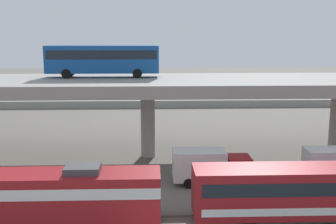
{
  "coord_description": "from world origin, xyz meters",
  "views": [
    {
      "loc": [
        0.51,
        -24.02,
        13.28
      ],
      "look_at": [
        2.21,
        21.69,
        4.48
      ],
      "focal_mm": 45.33,
      "sensor_mm": 36.0,
      "label": 1
    }
  ],
  "objects_px": {
    "train_locomotive": "(32,194)",
    "transit_bus_on_overpass": "(103,58)",
    "parked_car_2": "(10,93)",
    "parked_car_1": "(114,90)",
    "service_truck_west": "(209,166)",
    "parked_car_5": "(141,90)",
    "parked_car_3": "(146,92)",
    "parked_car_0": "(223,92)",
    "parked_car_4": "(80,92)"
  },
  "relations": [
    {
      "from": "parked_car_2",
      "to": "parked_car_4",
      "type": "height_order",
      "value": "same"
    },
    {
      "from": "parked_car_3",
      "to": "parked_car_2",
      "type": "bearing_deg",
      "value": -0.25
    },
    {
      "from": "parked_car_2",
      "to": "parked_car_5",
      "type": "height_order",
      "value": "same"
    },
    {
      "from": "train_locomotive",
      "to": "parked_car_3",
      "type": "distance_m",
      "value": 50.54
    },
    {
      "from": "parked_car_0",
      "to": "parked_car_2",
      "type": "xyz_separation_m",
      "value": [
        -39.34,
        0.82,
        -0.0
      ]
    },
    {
      "from": "transit_bus_on_overpass",
      "to": "parked_car_2",
      "type": "bearing_deg",
      "value": 123.06
    },
    {
      "from": "parked_car_1",
      "to": "service_truck_west",
      "type": "bearing_deg",
      "value": 105.05
    },
    {
      "from": "train_locomotive",
      "to": "parked_car_5",
      "type": "bearing_deg",
      "value": -96.76
    },
    {
      "from": "transit_bus_on_overpass",
      "to": "service_truck_west",
      "type": "xyz_separation_m",
      "value": [
        10.22,
        -10.48,
        -8.76
      ]
    },
    {
      "from": "transit_bus_on_overpass",
      "to": "parked_car_2",
      "type": "xyz_separation_m",
      "value": [
        -21.01,
        32.27,
        -8.37
      ]
    },
    {
      "from": "service_truck_west",
      "to": "parked_car_1",
      "type": "distance_m",
      "value": 47.44
    },
    {
      "from": "parked_car_1",
      "to": "parked_car_3",
      "type": "relative_size",
      "value": 0.93
    },
    {
      "from": "train_locomotive",
      "to": "parked_car_1",
      "type": "distance_m",
      "value": 53.21
    },
    {
      "from": "parked_car_3",
      "to": "service_truck_west",
      "type": "bearing_deg",
      "value": 98.22
    },
    {
      "from": "transit_bus_on_overpass",
      "to": "parked_car_3",
      "type": "relative_size",
      "value": 2.66
    },
    {
      "from": "parked_car_4",
      "to": "parked_car_5",
      "type": "height_order",
      "value": "same"
    },
    {
      "from": "parked_car_1",
      "to": "parked_car_2",
      "type": "height_order",
      "value": "same"
    },
    {
      "from": "parked_car_3",
      "to": "parked_car_5",
      "type": "relative_size",
      "value": 1.02
    },
    {
      "from": "transit_bus_on_overpass",
      "to": "parked_car_4",
      "type": "relative_size",
      "value": 2.89
    },
    {
      "from": "parked_car_2",
      "to": "parked_car_3",
      "type": "distance_m",
      "value": 25.06
    },
    {
      "from": "transit_bus_on_overpass",
      "to": "train_locomotive",
      "type": "bearing_deg",
      "value": -99.9
    },
    {
      "from": "parked_car_2",
      "to": "parked_car_4",
      "type": "distance_m",
      "value": 12.8
    },
    {
      "from": "service_truck_west",
      "to": "parked_car_5",
      "type": "xyz_separation_m",
      "value": [
        -7.05,
        45.69,
        0.39
      ]
    },
    {
      "from": "service_truck_west",
      "to": "parked_car_5",
      "type": "relative_size",
      "value": 1.55
    },
    {
      "from": "train_locomotive",
      "to": "parked_car_4",
      "type": "relative_size",
      "value": 4.17
    },
    {
      "from": "train_locomotive",
      "to": "service_truck_west",
      "type": "height_order",
      "value": "train_locomotive"
    },
    {
      "from": "train_locomotive",
      "to": "parked_car_1",
      "type": "height_order",
      "value": "train_locomotive"
    },
    {
      "from": "service_truck_west",
      "to": "parked_car_3",
      "type": "bearing_deg",
      "value": 98.22
    },
    {
      "from": "train_locomotive",
      "to": "parked_car_2",
      "type": "relative_size",
      "value": 4.25
    },
    {
      "from": "service_truck_west",
      "to": "transit_bus_on_overpass",
      "type": "bearing_deg",
      "value": 134.27
    },
    {
      "from": "transit_bus_on_overpass",
      "to": "service_truck_west",
      "type": "relative_size",
      "value": 1.76
    },
    {
      "from": "parked_car_0",
      "to": "parked_car_2",
      "type": "relative_size",
      "value": 1.09
    },
    {
      "from": "parked_car_5",
      "to": "service_truck_west",
      "type": "bearing_deg",
      "value": 98.77
    },
    {
      "from": "parked_car_3",
      "to": "parked_car_5",
      "type": "height_order",
      "value": "same"
    },
    {
      "from": "service_truck_west",
      "to": "parked_car_3",
      "type": "height_order",
      "value": "service_truck_west"
    },
    {
      "from": "parked_car_2",
      "to": "parked_car_3",
      "type": "xyz_separation_m",
      "value": [
        25.06,
        -0.11,
        0.0
      ]
    },
    {
      "from": "train_locomotive",
      "to": "parked_car_1",
      "type": "xyz_separation_m",
      "value": [
        1.02,
        53.2,
        -0.17
      ]
    },
    {
      "from": "parked_car_1",
      "to": "parked_car_5",
      "type": "relative_size",
      "value": 0.95
    },
    {
      "from": "transit_bus_on_overpass",
      "to": "parked_car_3",
      "type": "distance_m",
      "value": 33.48
    },
    {
      "from": "transit_bus_on_overpass",
      "to": "parked_car_2",
      "type": "height_order",
      "value": "transit_bus_on_overpass"
    },
    {
      "from": "parked_car_0",
      "to": "parked_car_1",
      "type": "relative_size",
      "value": 1.06
    },
    {
      "from": "service_truck_west",
      "to": "parked_car_2",
      "type": "relative_size",
      "value": 1.67
    },
    {
      "from": "parked_car_5",
      "to": "parked_car_4",
      "type": "bearing_deg",
      "value": 12.72
    },
    {
      "from": "parked_car_1",
      "to": "parked_car_3",
      "type": "xyz_separation_m",
      "value": [
        6.16,
        -3.17,
        0.0
      ]
    },
    {
      "from": "train_locomotive",
      "to": "transit_bus_on_overpass",
      "type": "xyz_separation_m",
      "value": [
        3.12,
        17.87,
        8.2
      ]
    },
    {
      "from": "train_locomotive",
      "to": "transit_bus_on_overpass",
      "type": "relative_size",
      "value": 1.44
    },
    {
      "from": "parked_car_4",
      "to": "parked_car_1",
      "type": "bearing_deg",
      "value": 23.79
    },
    {
      "from": "train_locomotive",
      "to": "parked_car_0",
      "type": "bearing_deg",
      "value": -113.51
    },
    {
      "from": "train_locomotive",
      "to": "parked_car_1",
      "type": "relative_size",
      "value": 4.13
    },
    {
      "from": "train_locomotive",
      "to": "parked_car_3",
      "type": "relative_size",
      "value": 3.84
    }
  ]
}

